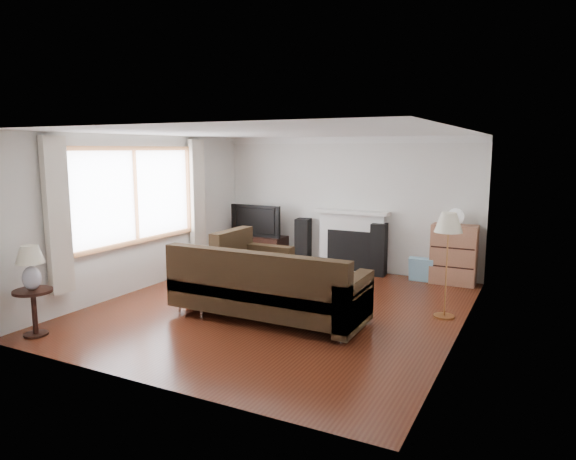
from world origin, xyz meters
The scene contains 17 objects.
room centered at (0.00, 0.00, 1.25)m, with size 5.10×5.60×2.54m.
window centered at (-2.45, -0.20, 1.55)m, with size 0.12×2.74×1.54m, color brown.
curtain_near centered at (-2.40, -1.72, 1.40)m, with size 0.10×0.35×2.10m, color beige.
curtain_far centered at (-2.40, 1.32, 1.40)m, with size 0.10×0.35×2.10m, color beige.
fireplace centered at (0.15, 2.64, 0.57)m, with size 1.40×0.26×1.15m, color white.
tv_stand centered at (-1.77, 2.47, 0.28)m, with size 1.11×0.50×0.55m, color black.
television centered at (-1.77, 2.47, 0.87)m, with size 1.10×0.14×0.63m, color black.
speaker_left centered at (-0.81, 2.54, 0.47)m, with size 0.26×0.32×0.95m, color black.
speaker_right centered at (0.70, 2.55, 0.48)m, with size 0.26×0.32×0.95m, color black.
bookshelf centered at (2.02, 2.53, 0.51)m, with size 0.74×0.35×1.02m, color #996247.
globe_lamp centered at (2.02, 2.53, 1.16)m, with size 0.27×0.27×0.27m, color white.
sectional_sofa centered at (0.10, -0.48, 0.46)m, with size 2.86×2.09×0.92m, color black.
coffee_table centered at (0.02, 0.95, 0.19)m, with size 0.97×0.53×0.38m, color brown.
footstool centered at (-1.16, -0.24, 0.18)m, with size 0.43×0.43×0.36m, color black.
floor_lamp centered at (2.22, 0.65, 0.72)m, with size 0.37×0.37×1.45m, color #A36B38.
side_table centered at (-2.15, -2.34, 0.29)m, with size 0.46×0.46×0.58m, color black.
table_lamp centered at (-2.15, -2.34, 0.85)m, with size 0.34×0.34×0.54m, color silver.
Camera 1 is at (3.38, -6.33, 2.28)m, focal length 32.00 mm.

